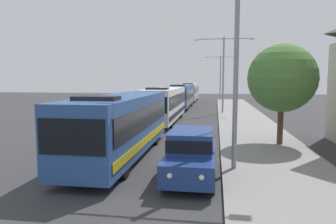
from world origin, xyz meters
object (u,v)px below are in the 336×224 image
(roadside_tree, at_px, (282,78))
(streetlamp_mid, at_px, (223,66))
(bus_second_in_line, at_px, (164,103))
(streetlamp_near, at_px, (236,50))
(streetlamp_far, at_px, (220,73))
(white_suv, at_px, (191,152))
(bus_lead, at_px, (122,123))
(bus_fourth_in_line, at_px, (190,92))
(bus_middle, at_px, (181,96))

(roadside_tree, bearing_deg, streetlamp_mid, 99.87)
(bus_second_in_line, xyz_separation_m, streetlamp_mid, (5.40, 7.49, 3.62))
(streetlamp_near, distance_m, streetlamp_far, 44.19)
(white_suv, distance_m, roadside_tree, 8.52)
(white_suv, bearing_deg, bus_lead, 141.79)
(bus_second_in_line, bearing_deg, roadside_tree, -47.93)
(white_suv, bearing_deg, bus_fourth_in_line, 94.89)
(white_suv, xyz_separation_m, streetlamp_near, (1.70, 1.15, 3.99))
(bus_middle, relative_size, streetlamp_mid, 1.46)
(bus_lead, height_order, streetlamp_mid, streetlamp_mid)
(roadside_tree, bearing_deg, white_suv, -125.05)
(bus_lead, bearing_deg, roadside_tree, 23.74)
(streetlamp_far, height_order, roadside_tree, streetlamp_far)
(bus_fourth_in_line, xyz_separation_m, white_suv, (3.70, -43.21, -0.66))
(bus_middle, height_order, streetlamp_far, streetlamp_far)
(bus_fourth_in_line, bearing_deg, streetlamp_mid, -74.87)
(bus_fourth_in_line, height_order, streetlamp_far, streetlamp_far)
(bus_second_in_line, distance_m, streetlamp_mid, 9.91)
(bus_second_in_line, bearing_deg, white_suv, -76.79)
(streetlamp_far, xyz_separation_m, roadside_tree, (2.90, -38.78, -1.12))
(bus_middle, distance_m, white_suv, 29.62)
(bus_second_in_line, relative_size, roadside_tree, 2.03)
(bus_middle, bearing_deg, roadside_tree, -70.01)
(streetlamp_far, bearing_deg, bus_second_in_line, -100.34)
(bus_lead, xyz_separation_m, bus_fourth_in_line, (0.00, 40.30, 0.00))
(bus_lead, distance_m, streetlamp_mid, 21.35)
(white_suv, xyz_separation_m, roadside_tree, (4.60, 6.56, 2.89))
(streetlamp_far, bearing_deg, bus_lead, -97.25)
(roadside_tree, bearing_deg, bus_fourth_in_line, 102.76)
(bus_lead, height_order, streetlamp_near, streetlamp_near)
(bus_lead, bearing_deg, streetlamp_far, 82.75)
(bus_middle, relative_size, streetlamp_near, 1.55)
(bus_fourth_in_line, bearing_deg, bus_middle, -90.00)
(streetlamp_near, bearing_deg, roadside_tree, 61.79)
(bus_lead, xyz_separation_m, bus_second_in_line, (0.00, 12.85, 0.00))
(bus_fourth_in_line, relative_size, streetlamp_mid, 1.42)
(streetlamp_near, bearing_deg, bus_fourth_in_line, 97.31)
(white_suv, xyz_separation_m, streetlamp_mid, (1.70, 23.24, 4.28))
(bus_second_in_line, relative_size, streetlamp_far, 1.46)
(bus_middle, relative_size, bus_fourth_in_line, 1.03)
(streetlamp_mid, bearing_deg, bus_middle, 131.34)
(white_suv, bearing_deg, roadside_tree, 54.95)
(bus_fourth_in_line, distance_m, roadside_tree, 37.65)
(bus_lead, relative_size, bus_middle, 0.89)
(streetlamp_mid, xyz_separation_m, roadside_tree, (2.90, -16.68, -1.39))
(bus_middle, height_order, white_suv, bus_middle)
(bus_lead, xyz_separation_m, streetlamp_far, (5.40, 42.43, 3.35))
(bus_second_in_line, xyz_separation_m, streetlamp_near, (5.40, -14.61, 3.34))
(roadside_tree, bearing_deg, bus_lead, -156.26)
(bus_lead, height_order, streetlamp_far, streetlamp_far)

